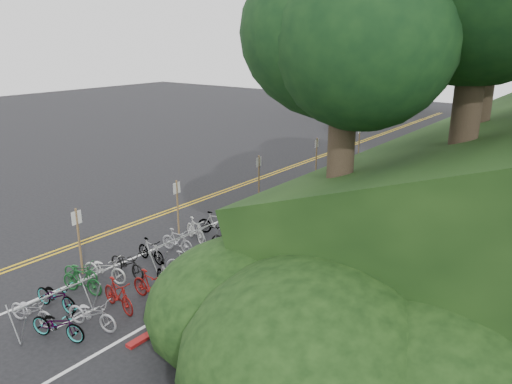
% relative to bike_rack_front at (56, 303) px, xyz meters
% --- Properties ---
extents(ground, '(120.00, 120.00, 0.00)m').
position_rel_bike_rack_front_xyz_m(ground, '(-3.10, 2.54, -0.82)').
color(ground, black).
rests_on(ground, ground).
extents(road_markings, '(7.47, 80.00, 0.01)m').
position_rel_bike_rack_front_xyz_m(road_markings, '(-2.47, 12.64, -0.82)').
color(road_markings, gold).
rests_on(road_markings, ground).
extents(red_curb, '(0.25, 28.00, 0.10)m').
position_rel_bike_rack_front_xyz_m(red_curb, '(2.60, 14.54, -0.77)').
color(red_curb, maroon).
rests_on(red_curb, ground).
extents(bike_rack_front, '(1.13, 2.62, 1.14)m').
position_rel_bike_rack_front_xyz_m(bike_rack_front, '(0.00, 0.00, 0.00)').
color(bike_rack_front, gray).
rests_on(bike_rack_front, ground).
extents(bike_racks_rest, '(1.14, 23.00, 1.17)m').
position_rel_bike_rack_front_xyz_m(bike_racks_rest, '(-0.10, 15.54, 0.03)').
color(bike_racks_rest, gray).
rests_on(bike_racks_rest, ground).
extents(signpost_near, '(0.08, 0.40, 2.58)m').
position_rel_bike_rack_front_xyz_m(signpost_near, '(-2.51, 2.56, 0.65)').
color(signpost_near, brown).
rests_on(signpost_near, ground).
extents(signposts_rest, '(0.08, 18.40, 2.50)m').
position_rel_bike_rack_front_xyz_m(signposts_rest, '(-2.50, 16.54, 0.61)').
color(signposts_rest, brown).
rests_on(signposts_rest, ground).
extents(bike_front, '(0.86, 1.60, 0.80)m').
position_rel_bike_rack_front_xyz_m(bike_front, '(-2.04, 2.20, -0.42)').
color(bike_front, '#144C1E').
rests_on(bike_front, ground).
extents(bike_valet, '(3.40, 14.29, 1.08)m').
position_rel_bike_rack_front_xyz_m(bike_valet, '(-0.17, 5.11, -0.33)').
color(bike_valet, '#9E9EA3').
rests_on(bike_valet, ground).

